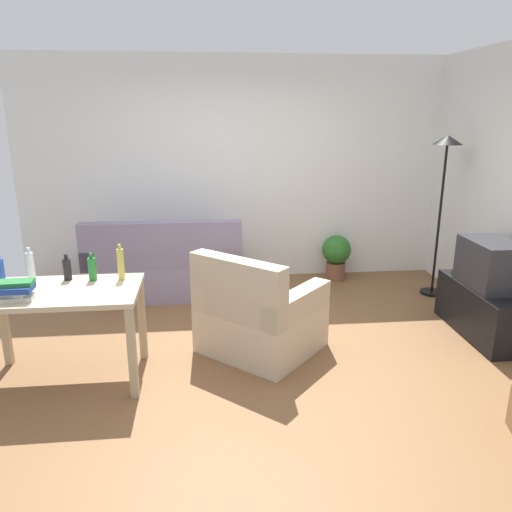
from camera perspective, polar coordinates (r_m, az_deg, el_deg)
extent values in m
cube|color=brown|center=(4.46, -0.65, -11.27)|extent=(5.20, 4.40, 0.02)
cube|color=white|center=(6.19, -2.52, 9.78)|extent=(5.20, 0.10, 2.70)
cube|color=gray|center=(5.91, -10.29, -2.24)|extent=(1.73, 0.84, 0.40)
cube|color=slate|center=(5.46, -10.79, 1.21)|extent=(1.73, 0.16, 0.52)
cube|color=gray|center=(5.81, -2.69, 0.87)|extent=(0.16, 0.84, 0.22)
cube|color=gray|center=(5.94, -18.02, 0.43)|extent=(0.16, 0.84, 0.22)
cube|color=black|center=(5.20, 24.78, -5.69)|extent=(0.44, 1.10, 0.48)
cube|color=#2D2D33|center=(5.06, 25.39, -0.85)|extent=(0.40, 0.60, 0.44)
cube|color=black|center=(5.17, 27.34, -0.77)|extent=(0.01, 0.52, 0.36)
cylinder|color=black|center=(6.18, 19.54, -3.94)|extent=(0.26, 0.26, 0.03)
cylinder|color=black|center=(5.95, 20.32, 3.81)|extent=(0.03, 0.03, 1.68)
cone|color=black|center=(5.84, 21.20, 12.36)|extent=(0.32, 0.32, 0.10)
cube|color=#C6B28E|center=(4.05, -21.74, -3.90)|extent=(1.20, 0.71, 0.04)
cube|color=tan|center=(3.80, -14.06, -10.78)|extent=(0.06, 0.06, 0.72)
cube|color=tan|center=(4.63, -26.97, -7.06)|extent=(0.06, 0.06, 0.72)
cube|color=tan|center=(4.35, -12.99, -7.08)|extent=(0.06, 0.06, 0.72)
cylinder|color=brown|center=(6.36, 9.13, -1.69)|extent=(0.24, 0.24, 0.22)
sphere|color=#2D6B28|center=(6.28, 9.24, 0.74)|extent=(0.36, 0.36, 0.36)
cube|color=beige|center=(4.47, 0.64, -8.23)|extent=(1.23, 1.23, 0.40)
cube|color=#C0AD91|center=(4.04, -2.16, -3.91)|extent=(0.78, 0.72, 0.52)
cube|color=#C8B597|center=(4.16, 4.81, -5.58)|extent=(0.68, 0.73, 0.22)
cube|color=#C8B597|center=(4.56, -3.13, -3.52)|extent=(0.68, 0.73, 0.22)
cylinder|color=#2347A3|center=(4.25, -27.32, -1.76)|extent=(0.06, 0.06, 0.22)
cylinder|color=silver|center=(4.21, -24.47, -1.33)|extent=(0.06, 0.06, 0.26)
cylinder|color=silver|center=(4.17, -24.71, 0.61)|extent=(0.03, 0.03, 0.04)
cylinder|color=black|center=(4.22, -20.90, -1.46)|extent=(0.06, 0.06, 0.17)
cylinder|color=black|center=(4.19, -21.04, -0.08)|extent=(0.03, 0.03, 0.04)
cylinder|color=#1E722D|center=(4.14, -18.32, -1.44)|extent=(0.06, 0.06, 0.19)
cylinder|color=#1E722D|center=(4.11, -18.46, 0.06)|extent=(0.03, 0.03, 0.04)
cylinder|color=#BCB24C|center=(4.09, -15.29, -0.93)|extent=(0.05, 0.05, 0.25)
cylinder|color=#BCB24C|center=(4.05, -15.44, 1.03)|extent=(0.02, 0.02, 0.04)
cube|color=beige|center=(3.96, -25.85, -4.28)|extent=(0.26, 0.20, 0.03)
cube|color=beige|center=(3.95, -26.15, -3.84)|extent=(0.23, 0.16, 0.03)
cube|color=navy|center=(3.93, -25.95, -3.38)|extent=(0.24, 0.17, 0.04)
cube|color=#236B33|center=(3.93, -26.04, -2.81)|extent=(0.26, 0.15, 0.03)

